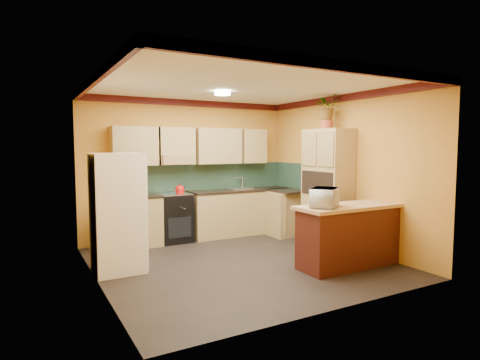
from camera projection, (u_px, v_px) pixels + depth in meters
name	position (u px, v px, depth m)	size (l,w,h in m)	color
room_shell	(233.00, 128.00, 6.30)	(4.24, 4.24, 2.72)	black
base_cabinets_back	(205.00, 216.00, 7.85)	(3.65, 0.60, 0.88)	tan
countertop_back	(204.00, 192.00, 7.81)	(3.65, 0.62, 0.04)	black
stove	(174.00, 218.00, 7.55)	(0.58, 0.58, 0.91)	black
kettle	(180.00, 189.00, 7.51)	(0.17, 0.17, 0.18)	#B3100B
sink	(239.00, 189.00, 8.18)	(0.48, 0.40, 0.03)	silver
base_cabinets_right	(288.00, 213.00, 8.13)	(0.60, 0.80, 0.88)	tan
countertop_right	(288.00, 191.00, 8.09)	(0.62, 0.80, 0.04)	black
fridge	(117.00, 213.00, 5.71)	(0.68, 0.66, 1.70)	white
pantry	(327.00, 188.00, 7.14)	(0.48, 0.90, 2.10)	tan
fern_pot	(327.00, 125.00, 7.09)	(0.22, 0.22, 0.16)	#A94329
fern	(327.00, 106.00, 7.06)	(0.43, 0.38, 0.48)	tan
breakfast_bar	(354.00, 236.00, 6.03)	(1.80, 0.55, 0.88)	#4A1811
bar_top	(355.00, 206.00, 5.99)	(1.90, 0.65, 0.05)	tan
microwave	(325.00, 198.00, 5.70)	(0.50, 0.34, 0.28)	white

